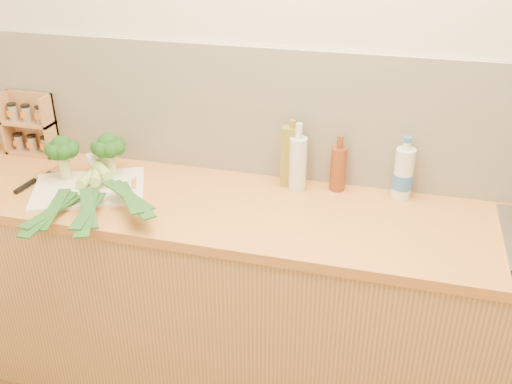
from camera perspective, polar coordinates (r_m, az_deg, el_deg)
room_shell at (r=2.29m, az=5.69°, el=7.31°), size 3.50×3.50×3.50m
counter at (r=2.40m, az=3.65°, el=-11.43°), size 3.20×0.62×0.90m
chopping_board at (r=2.40m, az=-16.35°, el=0.34°), size 0.53×0.47×0.01m
broccoli_left at (r=2.44m, az=-18.82°, el=4.02°), size 0.14×0.14×0.19m
broccoli_right at (r=2.43m, az=-14.54°, el=4.37°), size 0.14×0.14×0.18m
leek_front at (r=2.35m, az=-17.39°, el=0.45°), size 0.11×0.63×0.04m
leek_mid at (r=2.32m, az=-15.80°, el=0.84°), size 0.30×0.63×0.04m
leek_back at (r=2.31m, az=-14.37°, el=1.35°), size 0.50×0.45×0.04m
chefs_knife at (r=2.52m, az=-21.56°, el=0.86°), size 0.05×0.29×0.02m
spice_rack at (r=2.80m, az=-21.58°, el=6.04°), size 0.24×0.09×0.28m
oil_tin at (r=2.29m, az=3.59°, el=3.56°), size 0.08×0.05×0.28m
glass_bottle at (r=2.27m, az=4.21°, el=2.94°), size 0.07×0.07×0.28m
amber_bottle at (r=2.29m, az=8.23°, el=2.43°), size 0.06×0.06×0.23m
water_bottle at (r=2.28m, az=14.50°, el=1.67°), size 0.08×0.08×0.24m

